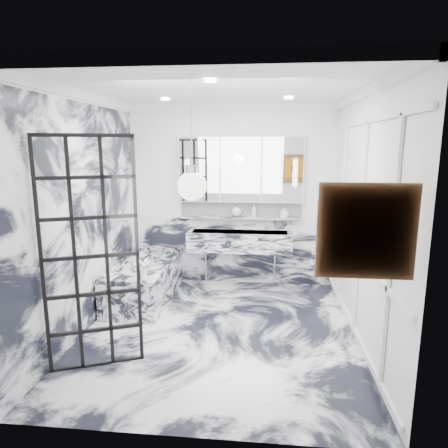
# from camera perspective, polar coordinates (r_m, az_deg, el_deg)

# --- Properties ---
(floor) EXTENTS (3.60, 3.60, 0.00)m
(floor) POSITION_cam_1_polar(r_m,az_deg,el_deg) (4.98, -0.79, -14.94)
(floor) COLOR white
(floor) RESTS_ON ground
(ceiling) EXTENTS (3.60, 3.60, 0.00)m
(ceiling) POSITION_cam_1_polar(r_m,az_deg,el_deg) (4.50, -0.90, 18.91)
(ceiling) COLOR white
(ceiling) RESTS_ON wall_back
(wall_back) EXTENTS (3.60, 0.00, 3.60)m
(wall_back) POSITION_cam_1_polar(r_m,az_deg,el_deg) (6.31, 1.07, 4.02)
(wall_back) COLOR white
(wall_back) RESTS_ON floor
(wall_front) EXTENTS (3.60, 0.00, 3.60)m
(wall_front) POSITION_cam_1_polar(r_m,az_deg,el_deg) (2.81, -5.14, -5.48)
(wall_front) COLOR white
(wall_front) RESTS_ON floor
(wall_left) EXTENTS (0.00, 3.60, 3.60)m
(wall_left) POSITION_cam_1_polar(r_m,az_deg,el_deg) (4.98, -19.44, 1.37)
(wall_left) COLOR white
(wall_left) RESTS_ON floor
(wall_right) EXTENTS (0.00, 3.60, 3.60)m
(wall_right) POSITION_cam_1_polar(r_m,az_deg,el_deg) (4.64, 19.21, 0.68)
(wall_right) COLOR white
(wall_right) RESTS_ON floor
(marble_clad_back) EXTENTS (3.18, 0.05, 1.05)m
(marble_clad_back) POSITION_cam_1_polar(r_m,az_deg,el_deg) (6.46, 1.02, -3.73)
(marble_clad_back) COLOR white
(marble_clad_back) RESTS_ON floor
(marble_clad_left) EXTENTS (0.02, 3.56, 2.68)m
(marble_clad_left) POSITION_cam_1_polar(r_m,az_deg,el_deg) (4.99, -19.24, 0.69)
(marble_clad_left) COLOR white
(marble_clad_left) RESTS_ON floor
(panel_molding) EXTENTS (0.03, 3.40, 2.30)m
(panel_molding) POSITION_cam_1_polar(r_m,az_deg,el_deg) (4.65, 18.89, -0.53)
(panel_molding) COLOR white
(panel_molding) RESTS_ON floor
(soap_bottle_a) EXTENTS (0.08, 0.08, 0.20)m
(soap_bottle_a) POSITION_cam_1_polar(r_m,az_deg,el_deg) (6.23, 4.30, 1.94)
(soap_bottle_a) COLOR #8C5919
(soap_bottle_a) RESTS_ON ledge
(soap_bottle_b) EXTENTS (0.09, 0.09, 0.16)m
(soap_bottle_b) POSITION_cam_1_polar(r_m,az_deg,el_deg) (6.24, 8.49, 1.69)
(soap_bottle_b) COLOR #4C4C51
(soap_bottle_b) RESTS_ON ledge
(soap_bottle_c) EXTENTS (0.13, 0.13, 0.15)m
(soap_bottle_c) POSITION_cam_1_polar(r_m,az_deg,el_deg) (6.24, 8.74, 1.63)
(soap_bottle_c) COLOR silver
(soap_bottle_c) RESTS_ON ledge
(face_pot) EXTENTS (0.15, 0.15, 0.15)m
(face_pot) POSITION_cam_1_polar(r_m,az_deg,el_deg) (6.25, 1.81, 1.76)
(face_pot) COLOR white
(face_pot) RESTS_ON ledge
(amber_bottle) EXTENTS (0.04, 0.04, 0.10)m
(amber_bottle) POSITION_cam_1_polar(r_m,az_deg,el_deg) (6.24, 4.23, 1.49)
(amber_bottle) COLOR #8C5919
(amber_bottle) RESTS_ON ledge
(flower_vase) EXTENTS (0.08, 0.08, 0.12)m
(flower_vase) POSITION_cam_1_polar(r_m,az_deg,el_deg) (5.14, -11.38, -6.99)
(flower_vase) COLOR silver
(flower_vase) RESTS_ON bathtub
(crittall_door) EXTENTS (0.83, 0.37, 2.29)m
(crittall_door) POSITION_cam_1_polar(r_m,az_deg,el_deg) (4.06, -18.48, -4.45)
(crittall_door) COLOR black
(crittall_door) RESTS_ON floor
(artwork) EXTENTS (0.55, 0.05, 0.55)m
(artwork) POSITION_cam_1_polar(r_m,az_deg,el_deg) (2.82, 19.65, -1.00)
(artwork) COLOR orange
(artwork) RESTS_ON wall_front
(pendant_light) EXTENTS (0.24, 0.24, 0.24)m
(pendant_light) POSITION_cam_1_polar(r_m,az_deg,el_deg) (3.27, -4.59, 5.42)
(pendant_light) COLOR white
(pendant_light) RESTS_ON ceiling
(trough_sink) EXTENTS (1.60, 0.45, 0.30)m
(trough_sink) POSITION_cam_1_polar(r_m,az_deg,el_deg) (6.18, 2.24, -2.46)
(trough_sink) COLOR silver
(trough_sink) RESTS_ON wall_back
(ledge) EXTENTS (1.90, 0.14, 0.04)m
(ledge) POSITION_cam_1_polar(r_m,az_deg,el_deg) (6.27, 2.36, 0.91)
(ledge) COLOR silver
(ledge) RESTS_ON wall_back
(subway_tile) EXTENTS (1.90, 0.03, 0.23)m
(subway_tile) POSITION_cam_1_polar(r_m,az_deg,el_deg) (6.31, 2.41, 2.22)
(subway_tile) COLOR white
(subway_tile) RESTS_ON wall_back
(mirror_cabinet) EXTENTS (1.90, 0.16, 1.00)m
(mirror_cabinet) POSITION_cam_1_polar(r_m,az_deg,el_deg) (6.18, 2.42, 7.77)
(mirror_cabinet) COLOR white
(mirror_cabinet) RESTS_ON wall_back
(sconce_left) EXTENTS (0.07, 0.07, 0.40)m
(sconce_left) POSITION_cam_1_polar(r_m,az_deg,el_deg) (6.20, -5.29, 7.37)
(sconce_left) COLOR white
(sconce_left) RESTS_ON mirror_cabinet
(sconce_right) EXTENTS (0.07, 0.07, 0.40)m
(sconce_right) POSITION_cam_1_polar(r_m,az_deg,el_deg) (6.10, 10.14, 7.18)
(sconce_right) COLOR white
(sconce_right) RESTS_ON mirror_cabinet
(bathtub) EXTENTS (0.75, 1.65, 0.55)m
(bathtub) POSITION_cam_1_polar(r_m,az_deg,el_deg) (5.92, -11.25, -7.92)
(bathtub) COLOR silver
(bathtub) RESTS_ON floor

